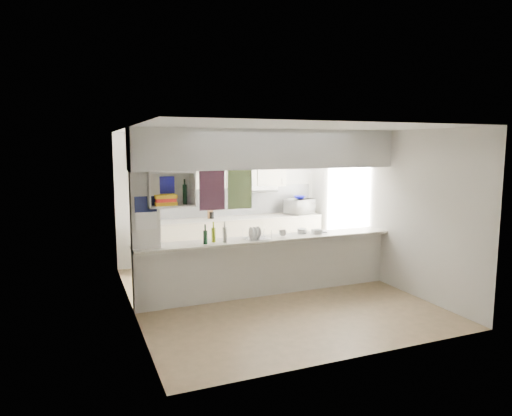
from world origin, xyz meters
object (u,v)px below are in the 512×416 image
microwave (300,206)px  bowl (299,197)px  dish_rack (257,234)px  wine_bottles (215,235)px

microwave → bowl: bearing=-120.5°
microwave → dish_rack: size_ratio=1.45×
microwave → wine_bottles: (-2.52, -2.13, -0.04)m
wine_bottles → bowl: bearing=40.6°
dish_rack → wine_bottles: (-0.68, -0.01, 0.04)m
wine_bottles → microwave: bearing=40.2°
bowl → dish_rack: (-1.85, -2.16, -0.27)m
microwave → bowl: bowl is taller
microwave → dish_rack: 2.81m
bowl → microwave: bearing=-101.2°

